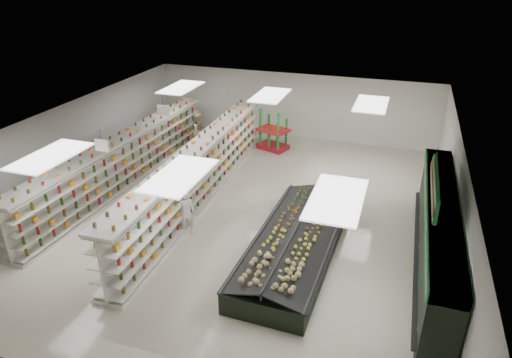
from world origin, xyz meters
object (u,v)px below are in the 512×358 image
(shopper_main, at_px, (186,212))
(gondola_center, at_px, (199,176))
(soda_endcap, at_px, (273,132))
(shopper_background, at_px, (200,131))
(gondola_left, at_px, (124,164))
(produce_island, at_px, (296,242))

(shopper_main, bearing_deg, gondola_center, -103.87)
(soda_endcap, distance_m, shopper_main, 8.01)
(gondola_center, bearing_deg, shopper_background, 112.60)
(gondola_center, relative_size, soda_endcap, 6.88)
(gondola_center, bearing_deg, shopper_main, -77.30)
(gondola_left, bearing_deg, shopper_background, 76.14)
(gondola_left, height_order, shopper_background, gondola_left)
(soda_endcap, bearing_deg, gondola_center, -101.30)
(produce_island, height_order, shopper_background, shopper_background)
(gondola_left, height_order, soda_endcap, gondola_left)
(gondola_center, bearing_deg, gondola_left, 174.60)
(gondola_left, relative_size, soda_endcap, 6.45)
(produce_island, bearing_deg, shopper_main, 179.21)
(produce_island, bearing_deg, gondola_left, 161.45)
(gondola_left, relative_size, shopper_background, 6.54)
(soda_endcap, bearing_deg, shopper_background, -161.04)
(gondola_center, distance_m, shopper_main, 2.34)
(produce_island, relative_size, shopper_main, 4.13)
(gondola_left, bearing_deg, produce_island, -16.75)
(gondola_center, distance_m, soda_endcap, 5.84)
(gondola_center, xyz_separation_m, shopper_background, (-2.08, 4.62, -0.10))
(produce_island, height_order, soda_endcap, soda_endcap)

